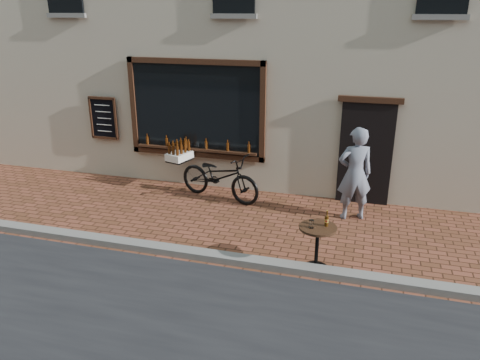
# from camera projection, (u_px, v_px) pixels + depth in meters

# --- Properties ---
(ground) EXTENTS (90.00, 90.00, 0.00)m
(ground) POSITION_uv_depth(u_px,v_px,m) (233.00, 269.00, 7.65)
(ground) COLOR brown
(ground) RESTS_ON ground
(kerb) EXTENTS (90.00, 0.25, 0.12)m
(kerb) POSITION_uv_depth(u_px,v_px,m) (236.00, 259.00, 7.81)
(kerb) COLOR slate
(kerb) RESTS_ON ground
(cargo_bicycle) EXTENTS (2.39, 1.24, 1.12)m
(cargo_bicycle) POSITION_uv_depth(u_px,v_px,m) (218.00, 176.00, 10.30)
(cargo_bicycle) COLOR black
(cargo_bicycle) RESTS_ON ground
(bistro_table) EXTENTS (0.60, 0.60, 1.03)m
(bistro_table) POSITION_uv_depth(u_px,v_px,m) (317.00, 239.00, 7.44)
(bistro_table) COLOR black
(bistro_table) RESTS_ON ground
(pedestrian) EXTENTS (0.80, 0.66, 1.89)m
(pedestrian) POSITION_uv_depth(u_px,v_px,m) (355.00, 174.00, 9.18)
(pedestrian) COLOR slate
(pedestrian) RESTS_ON ground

